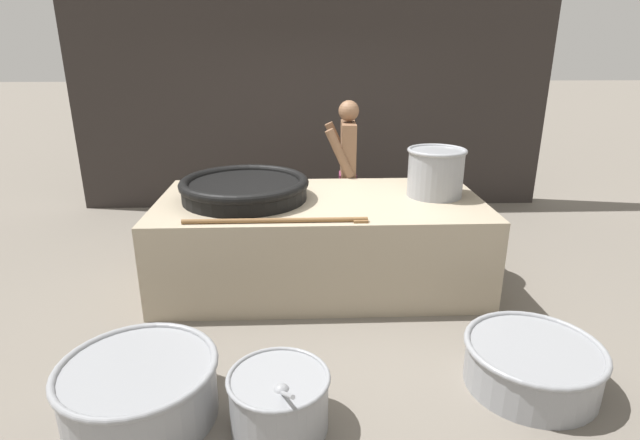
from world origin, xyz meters
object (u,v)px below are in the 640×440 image
Objects in this scene: stock_pot at (436,171)px; prep_bowl_meat at (140,387)px; prep_bowl_extra at (532,363)px; giant_wok_near at (245,188)px; prep_bowl_vegetables at (279,399)px; cook at (347,168)px.

prep_bowl_meat is at bearing -139.52° from stock_pot.
stock_pot reaches higher than prep_bowl_extra.
prep_bowl_meat reaches higher than prep_bowl_extra.
giant_wok_near reaches higher than prep_bowl_extra.
stock_pot is (1.84, 0.04, 0.13)m from giant_wok_near.
prep_bowl_meat is at bearing -104.28° from giant_wok_near.
stock_pot is 0.69× the size of prep_bowl_vegetables.
stock_pot is at bearing 1.29° from giant_wok_near.
prep_bowl_vegetables is 0.82× the size of prep_bowl_meat.
prep_bowl_vegetables is at bearing -169.10° from prep_bowl_extra.
giant_wok_near is at bearing 75.72° from prep_bowl_meat.
cook reaches higher than prep_bowl_meat.
stock_pot is 0.60× the size of prep_bowl_extra.
stock_pot is at bearing 98.77° from prep_bowl_extra.
giant_wok_near is 1.84m from stock_pot.
cook is at bearing 44.02° from giant_wok_near.
stock_pot is 2.03m from prep_bowl_extra.
stock_pot is at bearing 40.48° from prep_bowl_meat.
stock_pot reaches higher than prep_bowl_vegetables.
cook is at bearing 77.50° from prep_bowl_vegetables.
cook reaches higher than prep_bowl_vegetables.
prep_bowl_meat is 1.07× the size of prep_bowl_extra.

